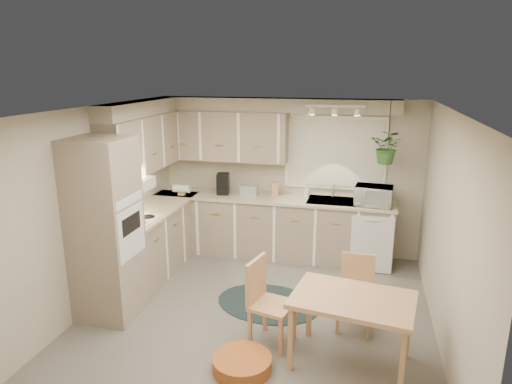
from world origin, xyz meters
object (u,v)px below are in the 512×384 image
chair_back (355,295)px  microwave (374,194)px  pet_bed (242,363)px  chair_left (273,303)px  braided_rug (268,303)px  dining_table (351,331)px

chair_back → microwave: 1.88m
pet_bed → microwave: bearing=66.5°
chair_left → braided_rug: chair_left is taller
pet_bed → chair_back: bearing=44.2°
pet_bed → microwave: microwave is taller
pet_bed → microwave: size_ratio=1.13×
dining_table → chair_back: size_ratio=1.37×
pet_bed → dining_table: bearing=19.2°
dining_table → braided_rug: (-1.03, 0.97, -0.35)m
chair_back → microwave: size_ratio=1.62×
chair_left → chair_back: bearing=133.5°
pet_bed → microwave: 3.16m
dining_table → braided_rug: 1.45m
chair_back → braided_rug: size_ratio=0.64×
dining_table → chair_back: bearing=88.3°
dining_table → pet_bed: bearing=-160.8°
chair_left → microwave: bearing=169.7°
chair_left → pet_bed: (-0.19, -0.52, -0.39)m
chair_back → microwave: bearing=-92.2°
chair_left → chair_back: chair_left is taller
dining_table → braided_rug: size_ratio=0.87×
dining_table → pet_bed: size_ratio=1.96×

